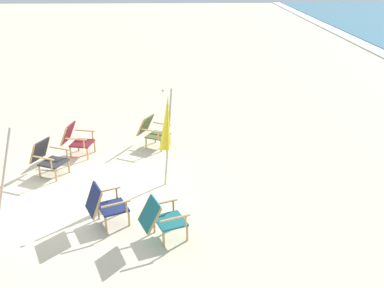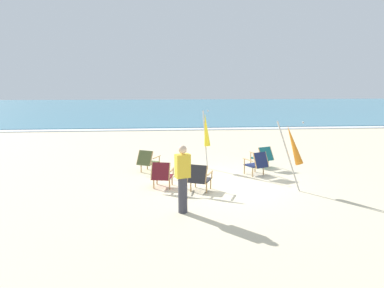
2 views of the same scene
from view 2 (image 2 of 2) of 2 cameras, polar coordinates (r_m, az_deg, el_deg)
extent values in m
plane|color=beige|center=(10.67, 5.20, -6.52)|extent=(80.00, 80.00, 0.00)
cube|color=teal|center=(43.02, -2.30, 6.13)|extent=(80.00, 40.00, 0.10)
cube|color=white|center=(22.84, -0.15, 2.54)|extent=(80.00, 1.10, 0.06)
cube|color=#28282D|center=(9.88, 1.49, -5.92)|extent=(0.67, 0.65, 0.04)
cube|color=#28282D|center=(9.50, 0.90, -5.06)|extent=(0.54, 0.41, 0.50)
cylinder|color=tan|center=(10.19, 0.57, -6.35)|extent=(0.04, 0.04, 0.32)
cylinder|color=tan|center=(10.06, 3.13, -6.58)|extent=(0.04, 0.04, 0.32)
cylinder|color=tan|center=(9.79, -0.21, -7.03)|extent=(0.04, 0.04, 0.32)
cylinder|color=tan|center=(9.66, 2.44, -7.28)|extent=(0.04, 0.04, 0.32)
cube|color=tan|center=(9.88, -0.10, -4.58)|extent=(0.24, 0.50, 0.02)
cylinder|color=tan|center=(10.08, 0.24, -4.93)|extent=(0.04, 0.04, 0.22)
cube|color=tan|center=(9.73, 3.04, -4.84)|extent=(0.24, 0.50, 0.02)
cylinder|color=tan|center=(9.93, 3.33, -5.19)|extent=(0.04, 0.04, 0.22)
cylinder|color=tan|center=(9.58, -0.56, -4.93)|extent=(0.13, 0.23, 0.50)
cylinder|color=tan|center=(9.43, 2.38, -5.18)|extent=(0.13, 0.23, 0.50)
cube|color=maroon|center=(10.23, -4.86, -5.39)|extent=(0.60, 0.57, 0.04)
cube|color=maroon|center=(9.84, -5.27, -4.57)|extent=(0.53, 0.33, 0.49)
cylinder|color=tan|center=(10.52, -5.86, -5.87)|extent=(0.04, 0.04, 0.32)
cylinder|color=tan|center=(10.43, -3.34, -5.97)|extent=(0.04, 0.04, 0.32)
cylinder|color=tan|center=(10.12, -6.39, -6.53)|extent=(0.04, 0.04, 0.32)
cylinder|color=tan|center=(10.02, -3.77, -6.65)|extent=(0.04, 0.04, 0.32)
cube|color=tan|center=(10.21, -6.44, -4.16)|extent=(0.14, 0.52, 0.02)
cylinder|color=tan|center=(10.42, -6.19, -4.50)|extent=(0.04, 0.04, 0.22)
cube|color=tan|center=(10.10, -3.34, -4.28)|extent=(0.14, 0.52, 0.02)
cylinder|color=tan|center=(10.31, -3.15, -4.61)|extent=(0.04, 0.04, 0.22)
cylinder|color=tan|center=(9.90, -6.72, -4.52)|extent=(0.09, 0.24, 0.49)
cylinder|color=tan|center=(9.79, -3.81, -4.63)|extent=(0.09, 0.24, 0.49)
cube|color=#515B33|center=(12.01, -7.01, -3.08)|extent=(0.68, 0.66, 0.04)
cube|color=#515B33|center=(11.66, -7.89, -2.33)|extent=(0.56, 0.46, 0.48)
cylinder|color=tan|center=(12.34, -7.46, -3.50)|extent=(0.04, 0.04, 0.32)
cylinder|color=tan|center=(12.12, -5.53, -3.71)|extent=(0.04, 0.04, 0.32)
cylinder|color=tan|center=(11.98, -8.48, -3.94)|extent=(0.04, 0.04, 0.32)
cylinder|color=tan|center=(11.75, -6.51, -4.17)|extent=(0.04, 0.04, 0.32)
cube|color=tan|center=(12.08, -8.24, -1.96)|extent=(0.27, 0.49, 0.02)
cylinder|color=tan|center=(12.26, -7.79, -2.30)|extent=(0.04, 0.04, 0.22)
cube|color=tan|center=(11.81, -5.90, -2.19)|extent=(0.27, 0.49, 0.02)
cylinder|color=tan|center=(12.00, -5.47, -2.53)|extent=(0.04, 0.04, 0.22)
cylinder|color=tan|center=(11.79, -8.96, -2.23)|extent=(0.16, 0.26, 0.48)
cylinder|color=tan|center=(11.54, -6.79, -2.44)|extent=(0.16, 0.26, 0.48)
cube|color=#19234C|center=(11.73, 10.30, -3.49)|extent=(0.67, 0.66, 0.04)
cube|color=#19234C|center=(11.43, 11.42, -2.65)|extent=(0.54, 0.41, 0.50)
cylinder|color=tan|center=(11.79, 8.72, -4.18)|extent=(0.04, 0.04, 0.32)
cylinder|color=tan|center=(12.08, 10.47, -3.88)|extent=(0.04, 0.04, 0.32)
cylinder|color=tan|center=(11.47, 10.06, -4.63)|extent=(0.04, 0.04, 0.32)
cylinder|color=tan|center=(11.76, 11.82, -4.31)|extent=(0.04, 0.04, 0.32)
cube|color=tan|center=(11.49, 9.32, -2.62)|extent=(0.26, 0.49, 0.02)
cylinder|color=tan|center=(11.66, 8.73, -2.97)|extent=(0.04, 0.04, 0.22)
cube|color=tan|center=(11.85, 11.43, -2.30)|extent=(0.26, 0.49, 0.02)
cylinder|color=tan|center=(12.01, 10.82, -2.65)|extent=(0.04, 0.04, 0.22)
cylinder|color=tan|center=(11.27, 10.44, -2.80)|extent=(0.13, 0.23, 0.50)
cylinder|color=tan|center=(11.60, 12.37, -2.50)|extent=(0.13, 0.23, 0.50)
cube|color=#196066|center=(12.85, 11.19, -2.33)|extent=(0.66, 0.64, 0.04)
cube|color=#196066|center=(12.52, 12.26, -1.63)|extent=(0.57, 0.45, 0.47)
cylinder|color=tan|center=(12.91, 9.76, -2.95)|extent=(0.04, 0.04, 0.32)
cylinder|color=tan|center=(13.19, 11.40, -2.73)|extent=(0.04, 0.04, 0.32)
cylinder|color=tan|center=(12.58, 10.93, -3.34)|extent=(0.04, 0.04, 0.32)
cylinder|color=tan|center=(12.86, 12.58, -3.10)|extent=(0.04, 0.04, 0.32)
cube|color=tan|center=(12.62, 10.28, -1.50)|extent=(0.23, 0.50, 0.02)
cylinder|color=tan|center=(12.79, 9.76, -1.84)|extent=(0.04, 0.04, 0.22)
cube|color=tan|center=(12.96, 12.26, -1.27)|extent=(0.23, 0.50, 0.02)
cylinder|color=tan|center=(13.13, 11.73, -1.60)|extent=(0.04, 0.04, 0.22)
cylinder|color=tan|center=(12.37, 11.34, -1.75)|extent=(0.15, 0.28, 0.47)
cylinder|color=tan|center=(12.68, 13.15, -1.52)|extent=(0.15, 0.28, 0.47)
cylinder|color=#B7B2A8|center=(10.16, 15.76, -1.97)|extent=(0.66, 0.43, 1.99)
cone|color=orange|center=(10.07, 16.55, -0.10)|extent=(0.62, 0.50, 1.16)
sphere|color=#B7B2A8|center=(9.95, 18.04, 3.44)|extent=(0.06, 0.06, 0.06)
cylinder|color=#B7B2A8|center=(12.26, 2.22, 0.70)|extent=(0.22, 0.23, 2.09)
cone|color=yellow|center=(12.18, 2.37, 2.38)|extent=(0.39, 0.40, 1.17)
sphere|color=#B7B2A8|center=(12.05, 2.66, 5.54)|extent=(0.06, 0.06, 0.06)
cylinder|color=#383842|center=(8.20, -1.55, -8.50)|extent=(0.22, 0.22, 0.86)
cube|color=gold|center=(8.01, -1.57, -3.68)|extent=(0.39, 0.30, 0.56)
sphere|color=beige|center=(7.92, -1.59, -0.94)|extent=(0.20, 0.20, 0.20)
camera|label=1|loc=(15.95, 35.92, 13.67)|focal=42.00mm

